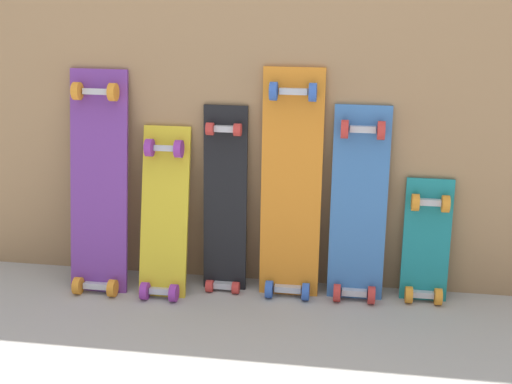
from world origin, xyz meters
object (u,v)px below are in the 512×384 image
object	(u,v)px
skateboard_purple	(98,190)
skateboard_black	(225,208)
skateboard_yellow	(164,220)
skateboard_blue	(358,212)
skateboard_teal	(426,248)
skateboard_orange	(291,192)

from	to	relation	value
skateboard_purple	skateboard_black	distance (m)	0.52
skateboard_purple	skateboard_yellow	distance (m)	0.29
skateboard_blue	skateboard_teal	size ratio (longest dim) A/B	1.50
skateboard_orange	skateboard_teal	size ratio (longest dim) A/B	1.75
skateboard_black	skateboard_orange	bearing A→B (deg)	-1.38
skateboard_orange	skateboard_blue	bearing A→B (deg)	0.52
skateboard_black	skateboard_teal	size ratio (longest dim) A/B	1.49
skateboard_teal	skateboard_black	bearing A→B (deg)	-179.52
skateboard_blue	skateboard_yellow	bearing A→B (deg)	-175.80
skateboard_yellow	skateboard_purple	bearing A→B (deg)	178.32
skateboard_purple	skateboard_orange	xyz separation A→B (m)	(0.78, 0.05, 0.01)
skateboard_yellow	skateboard_orange	world-z (taller)	skateboard_orange
skateboard_teal	skateboard_blue	bearing A→B (deg)	-177.73
skateboard_orange	skateboard_blue	xyz separation A→B (m)	(0.27, 0.00, -0.07)
skateboard_black	skateboard_teal	xyz separation A→B (m)	(0.81, 0.01, -0.13)
skateboard_yellow	skateboard_black	distance (m)	0.25
skateboard_blue	skateboard_orange	bearing A→B (deg)	-179.48
skateboard_black	skateboard_orange	world-z (taller)	skateboard_orange
skateboard_black	skateboard_orange	distance (m)	0.28
skateboard_teal	skateboard_yellow	bearing A→B (deg)	-176.30
skateboard_yellow	skateboard_orange	xyz separation A→B (m)	(0.51, 0.05, 0.12)
skateboard_blue	skateboard_teal	bearing A→B (deg)	2.27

